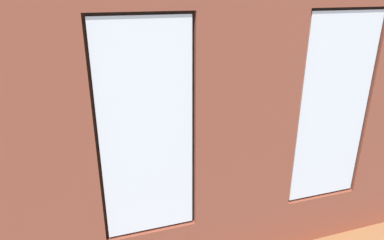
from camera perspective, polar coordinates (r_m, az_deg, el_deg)
ground_plane at (r=6.53m, az=-1.80°, el=-7.21°), size 6.23×5.81×0.10m
brick_wall_with_windows at (r=3.70m, az=8.86°, el=-2.61°), size 5.63×0.30×3.25m
couch_by_window at (r=4.70m, az=-1.00°, el=-14.41°), size 1.99×0.87×0.80m
couch_left at (r=6.91m, az=16.14°, el=-2.92°), size 0.95×1.76×0.80m
coffee_table at (r=6.21m, az=1.27°, el=-4.24°), size 1.29×0.84×0.44m
cup_ceramic at (r=6.17m, az=1.28°, el=-3.39°), size 0.08×0.08×0.09m
candle_jar at (r=6.21m, az=-0.45°, el=-3.19°), size 0.08×0.08×0.10m
remote_gray at (r=5.97m, az=-1.86°, el=-4.66°), size 0.10×0.18×0.02m
media_console at (r=5.96m, az=-24.53°, el=-8.96°), size 1.05×0.42×0.51m
tv_flatscreen at (r=5.68m, az=-25.54°, el=-3.13°), size 1.16×0.20×0.81m
papasan_chair at (r=7.80m, az=-12.92°, el=1.19°), size 1.18×1.18×0.72m
potted_plant_corner_near_left at (r=8.76m, az=9.03°, el=3.59°), size 0.36×0.36×0.71m
potted_plant_mid_room_small at (r=7.54m, az=2.24°, el=0.60°), size 0.34×0.34×0.62m
potted_plant_near_tv at (r=4.79m, az=-19.82°, el=-7.94°), size 1.01×1.04×1.51m
potted_plant_by_left_couch at (r=7.74m, az=8.45°, el=0.90°), size 0.38×0.38×0.56m
potted_plant_corner_far_left at (r=5.76m, az=26.54°, el=-5.91°), size 1.01×0.97×1.20m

